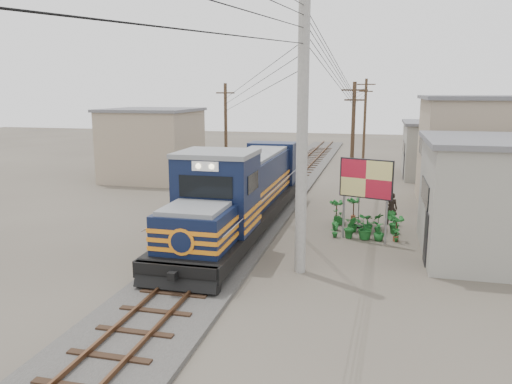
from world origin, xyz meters
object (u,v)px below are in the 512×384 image
(locomotive, at_px, (242,193))
(vendor, at_px, (391,209))
(market_umbrella, at_px, (360,188))
(billboard, at_px, (366,181))

(locomotive, distance_m, vendor, 7.38)
(market_umbrella, relative_size, vendor, 1.51)
(locomotive, relative_size, billboard, 4.49)
(billboard, height_order, market_umbrella, billboard)
(locomotive, relative_size, vendor, 10.09)
(market_umbrella, xyz_separation_m, vendor, (1.53, 0.91, -1.12))
(locomotive, xyz_separation_m, market_umbrella, (5.30, 1.71, 0.17))
(billboard, xyz_separation_m, vendor, (1.20, 3.09, -1.87))
(locomotive, bearing_deg, vendor, 21.00)
(locomotive, height_order, market_umbrella, locomotive)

